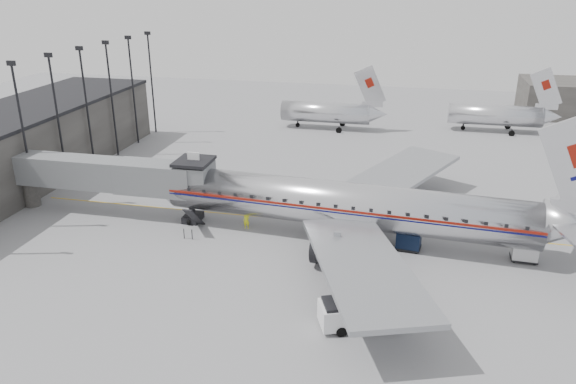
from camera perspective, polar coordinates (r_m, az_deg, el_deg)
name	(u,v)px	position (r m, az deg, el deg)	size (l,w,h in m)	color
ground	(274,246)	(51.56, -1.42, -5.47)	(160.00, 160.00, 0.00)	slate
terminal	(14,149)	(73.51, -26.10, 3.97)	(12.00, 46.00, 8.00)	#353330
apron_line	(318,222)	(56.30, 3.02, -3.07)	(0.15, 60.00, 0.01)	gold
jet_bridge	(122,176)	(58.95, -16.49, 1.57)	(21.00, 6.20, 7.10)	#575A5B
floodlight_masts	(73,109)	(71.02, -21.05, 7.85)	(0.90, 42.25, 15.25)	black
distant_aircraft_near	(327,112)	(89.95, 3.97, 8.14)	(16.39, 3.20, 10.26)	silver
distant_aircraft_mid	(496,114)	(93.78, 20.39, 7.40)	(16.39, 3.20, 10.26)	silver
airliner	(354,206)	(51.72, 6.72, -1.40)	(42.60, 39.36, 13.47)	silver
service_van	(362,308)	(40.39, 7.58, -11.59)	(6.20, 4.20, 2.73)	white
baggage_cart_navy	(409,240)	(51.69, 12.17, -4.78)	(2.39, 1.95, 1.72)	black
baggage_cart_white	(525,251)	(52.74, 22.91, -5.54)	(2.25, 1.76, 1.71)	#BABABC
ramp_worker	(247,220)	(54.65, -4.24, -2.89)	(0.63, 0.42, 1.74)	yellow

